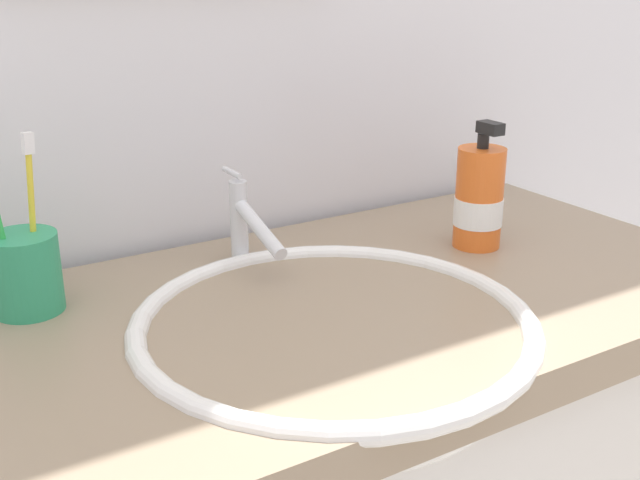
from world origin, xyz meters
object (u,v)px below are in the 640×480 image
object	(u,v)px
toothbrush_yellow	(32,209)
soap_dispenser	(479,199)
faucet	(246,221)
toothbrush_cup	(26,273)

from	to	relation	value
toothbrush_yellow	soap_dispenser	size ratio (longest dim) A/B	1.12
faucet	soap_dispenser	size ratio (longest dim) A/B	0.89
toothbrush_cup	toothbrush_yellow	distance (m)	0.07
faucet	toothbrush_yellow	bearing A→B (deg)	179.34
toothbrush_cup	soap_dispenser	size ratio (longest dim) A/B	0.52
faucet	toothbrush_cup	xyz separation A→B (m)	(-0.28, -0.00, -0.01)
faucet	toothbrush_cup	world-z (taller)	faucet
toothbrush_cup	toothbrush_yellow	bearing A→B (deg)	19.68
faucet	toothbrush_yellow	xyz separation A→B (m)	(-0.27, 0.00, 0.06)
toothbrush_yellow	toothbrush_cup	bearing A→B (deg)	-160.32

